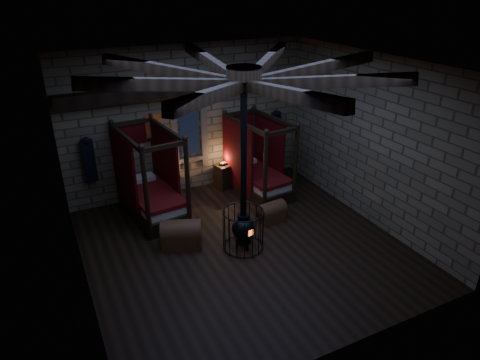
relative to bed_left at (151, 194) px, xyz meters
name	(u,v)px	position (x,y,z in m)	size (l,w,h in m)	color
room	(242,87)	(1.48, -2.37, 3.17)	(7.02, 7.02, 4.29)	black
bed_left	(151,194)	(0.00, 0.00, 0.00)	(1.43, 2.36, 2.34)	black
bed_right	(257,175)	(3.13, -0.06, -0.03)	(1.36, 2.24, 2.22)	black
trunk_left	(181,235)	(0.19, -1.80, -0.28)	(1.07, 0.88, 0.68)	#58321B
trunk_right	(272,212)	(2.68, -1.71, -0.35)	(0.77, 0.54, 0.53)	#58321B
nightstand_left	(171,187)	(0.72, 0.63, -0.23)	(0.47, 0.45, 0.83)	black
nightstand_right	(224,176)	(2.35, 0.60, -0.20)	(0.56, 0.55, 0.81)	black
stove	(243,225)	(1.46, -2.51, 0.02)	(0.95, 0.95, 4.05)	black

